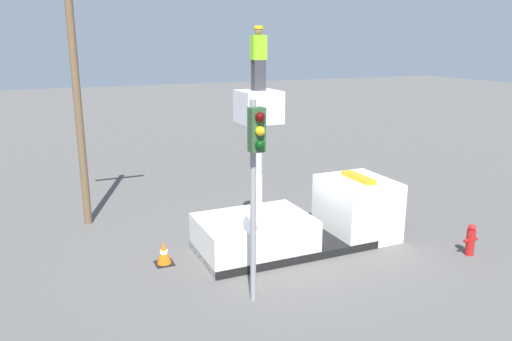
% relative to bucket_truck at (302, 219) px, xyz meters
% --- Properties ---
extents(ground_plane, '(120.00, 120.00, 0.00)m').
position_rel_bucket_truck_xyz_m(ground_plane, '(-0.64, 0.00, -0.88)').
color(ground_plane, '#565451').
extents(bucket_truck, '(6.37, 2.42, 4.90)m').
position_rel_bucket_truck_xyz_m(bucket_truck, '(0.00, 0.00, 0.00)').
color(bucket_truck, black).
rests_on(bucket_truck, ground).
extents(worker, '(0.40, 0.26, 1.75)m').
position_rel_bucket_truck_xyz_m(worker, '(-1.51, 0.00, 4.90)').
color(worker, '#38383D').
rests_on(worker, bucket_truck).
extents(traffic_light_pole, '(0.34, 0.57, 4.97)m').
position_rel_bucket_truck_xyz_m(traffic_light_pole, '(-2.78, -2.68, 2.65)').
color(traffic_light_pole, gray).
rests_on(traffic_light_pole, ground).
extents(traffic_light_across, '(0.34, 0.57, 4.53)m').
position_rel_bucket_truck_xyz_m(traffic_light_across, '(1.96, 7.69, 2.34)').
color(traffic_light_across, gray).
rests_on(traffic_light_across, ground).
extents(fire_hydrant, '(0.50, 0.26, 0.97)m').
position_rel_bucket_truck_xyz_m(fire_hydrant, '(4.25, -2.69, -0.40)').
color(fire_hydrant, red).
rests_on(fire_hydrant, ground).
extents(traffic_cone_rear, '(0.52, 0.52, 0.68)m').
position_rel_bucket_truck_xyz_m(traffic_cone_rear, '(-4.31, 0.40, -0.55)').
color(traffic_cone_rear, black).
rests_on(traffic_cone_rear, ground).
extents(utility_pole, '(2.20, 0.26, 8.58)m').
position_rel_bucket_truck_xyz_m(utility_pole, '(-5.96, 4.77, 3.74)').
color(utility_pole, brown).
rests_on(utility_pole, ground).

